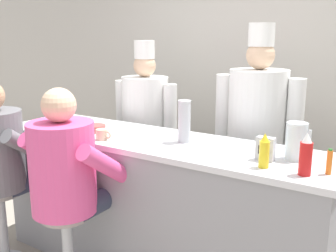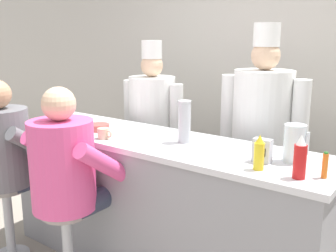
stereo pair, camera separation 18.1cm
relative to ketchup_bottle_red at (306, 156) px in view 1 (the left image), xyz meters
name	(u,v)px [view 1 (the left image)]	position (x,y,z in m)	size (l,w,h in m)	color
wall_back	(238,79)	(-1.11, 1.73, 0.19)	(10.00, 0.06, 2.70)	beige
diner_counter	(156,205)	(-1.11, 0.20, -0.63)	(2.62, 0.69, 1.05)	gray
ketchup_bottle_red	(306,156)	(0.00, 0.00, 0.00)	(0.07, 0.07, 0.24)	red
mustard_bottle_yellow	(264,152)	(-0.23, 0.00, -0.02)	(0.06, 0.06, 0.20)	yellow
hot_sauce_bottle_orange	(329,162)	(0.11, 0.08, -0.04)	(0.03, 0.03, 0.14)	orange
water_pitcher_clear	(296,141)	(-0.12, 0.26, 0.00)	(0.15, 0.13, 0.23)	silver
breakfast_plate	(74,123)	(-1.96, 0.21, -0.10)	(0.24, 0.24, 0.05)	white
cereal_bowl	(95,128)	(-1.64, 0.13, -0.08)	(0.17, 0.17, 0.05)	#B24C47
coffee_mug_tan	(102,134)	(-1.42, -0.03, -0.07)	(0.13, 0.09, 0.08)	beige
cup_stack_steel	(184,121)	(-0.89, 0.24, 0.04)	(0.09, 0.09, 0.30)	#B7BABF
napkin_dispenser_chrome	(265,149)	(-0.27, 0.14, -0.04)	(0.11, 0.07, 0.14)	silver
diner_seated_grey	(0,154)	(-2.18, -0.36, -0.26)	(0.66, 0.65, 1.46)	#B2B5BA
diner_seated_pink	(67,172)	(-1.45, -0.36, -0.26)	(0.66, 0.65, 1.47)	#B2B5BA
cook_in_whites_near	(145,124)	(-1.69, 0.87, -0.20)	(0.68, 0.44, 1.74)	#232328
cook_in_whites_far	(257,130)	(-0.61, 0.93, -0.12)	(0.73, 0.47, 1.88)	#232328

